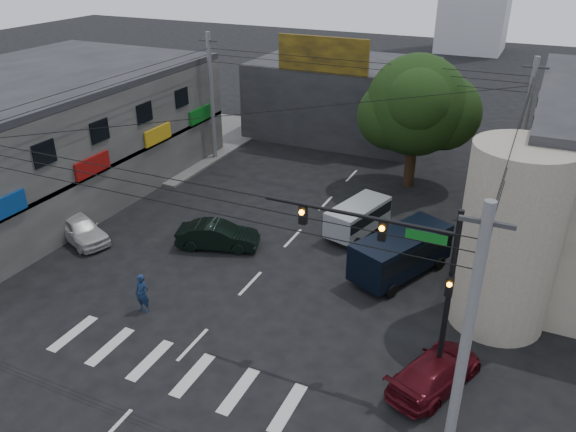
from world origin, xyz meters
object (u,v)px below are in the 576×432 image
Objects in this scene: utility_pole_far_right at (522,137)px; traffic_officer at (142,293)px; utility_pole_near_right at (465,349)px; maroon_sedan at (435,371)px; dark_sedan at (218,236)px; traffic_gantry at (403,262)px; navy_van at (401,255)px; white_compact at (80,229)px; utility_pole_far_left at (212,98)px; silver_minivan at (358,219)px; street_tree at (416,106)px.

utility_pole_far_right is 4.96× the size of traffic_officer.
utility_pole_near_right is at bearing -13.65° from traffic_officer.
utility_pole_near_right is at bearing 128.97° from maroon_sedan.
traffic_gantry is at bearing -133.88° from dark_sedan.
utility_pole_near_right reaches higher than navy_van.
white_compact is at bearing 148.91° from traffic_officer.
traffic_gantry is 19.00m from white_compact.
traffic_gantry reaches higher than navy_van.
utility_pole_far_left is at bearing 20.42° from white_compact.
maroon_sedan is at bearing -5.77° from traffic_gantry.
traffic_officer is at bearing 164.90° from silver_minivan.
utility_pole_far_right is at bearing -8.75° from street_tree.
utility_pole_near_right is at bearing -52.58° from traffic_gantry.
navy_van is (16.79, -10.13, -3.50)m from utility_pole_far_left.
white_compact is 15.30m from silver_minivan.
utility_pole_far_left reaches higher than white_compact.
navy_van reaches higher than silver_minivan.
dark_sedan is (-13.73, 8.90, -3.88)m from utility_pole_near_right.
maroon_sedan is (19.96, -3.09, -0.07)m from white_compact.
dark_sedan is 1.01× the size of white_compact.
silver_minivan is at bearing -71.69° from dark_sedan.
utility_pole_far_left reaches higher than silver_minivan.
street_tree reaches higher than silver_minivan.
utility_pole_near_right reaches higher than silver_minivan.
navy_van is (-4.21, 10.37, -3.50)m from utility_pole_near_right.
silver_minivan reaches higher than maroon_sedan.
street_tree is 6.63m from utility_pole_far_right.
maroon_sedan is (-1.04, 3.33, -3.95)m from utility_pole_near_right.
utility_pole_near_right is 4.96× the size of traffic_officer.
utility_pole_far_left reaches higher than street_tree.
dark_sedan is at bearing 153.94° from traffic_gantry.
traffic_officer is (7.24, -17.93, -3.67)m from utility_pole_far_left.
traffic_gantry is 1.49× the size of maroon_sedan.
silver_minivan is at bearing 56.89° from traffic_officer.
utility_pole_near_right is (2.68, -3.50, -0.23)m from traffic_gantry.
maroon_sedan is at bearing 107.32° from utility_pole_near_right.
silver_minivan is at bearing -42.05° from white_compact.
utility_pole_far_left is 1.57× the size of navy_van.
street_tree is at bearing -23.48° from white_compact.
utility_pole_near_right is 2.01× the size of white_compact.
street_tree is 4.69× the size of traffic_officer.
dark_sedan is at bearing -50.78° from white_compact.
navy_van is 12.33m from traffic_officer.
street_tree is 20.77m from traffic_officer.
utility_pole_far_right reaches higher than dark_sedan.
street_tree reaches higher than maroon_sedan.
dark_sedan is 0.95× the size of maroon_sedan.
street_tree is 9.26m from silver_minivan.
maroon_sedan is 0.82× the size of navy_van.
utility_pole_far_left is at bearing 180.00° from utility_pole_far_right.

